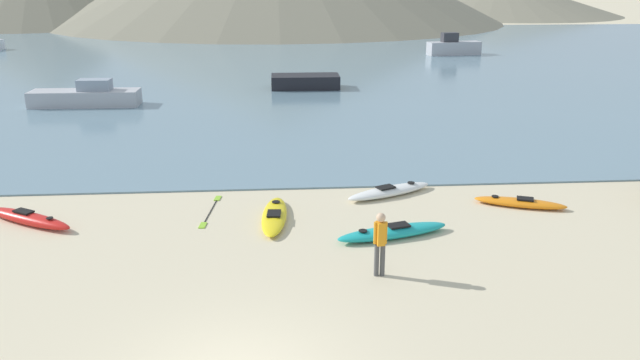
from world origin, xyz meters
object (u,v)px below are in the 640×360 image
object	(u,v)px
loose_paddle	(211,211)
kayak_on_sand_2	(274,216)
kayak_on_sand_3	(389,191)
moored_boat_2	(86,97)
person_near_foreground	(380,240)
kayak_on_sand_0	(520,203)
moored_boat_0	(305,82)
moored_boat_1	(453,47)
kayak_on_sand_1	(28,218)
kayak_on_sand_4	(393,232)

from	to	relation	value
loose_paddle	kayak_on_sand_2	bearing A→B (deg)	-22.97
kayak_on_sand_2	kayak_on_sand_3	bearing A→B (deg)	26.40
moored_boat_2	loose_paddle	xyz separation A→B (m)	(8.42, -16.90, -0.56)
kayak_on_sand_3	moored_boat_2	xyz separation A→B (m)	(-14.31, 15.82, 0.43)
kayak_on_sand_2	person_near_foreground	world-z (taller)	person_near_foreground
kayak_on_sand_0	moored_boat_0	world-z (taller)	moored_boat_0
moored_boat_1	loose_paddle	xyz separation A→B (m)	(-18.46, -38.09, -0.74)
kayak_on_sand_1	moored_boat_2	size ratio (longest dim) A/B	0.54
kayak_on_sand_0	kayak_on_sand_4	bearing A→B (deg)	-154.95
kayak_on_sand_3	kayak_on_sand_4	xyz separation A→B (m)	(-0.53, -3.48, 0.01)
kayak_on_sand_0	moored_boat_0	bearing A→B (deg)	104.80
kayak_on_sand_0	moored_boat_1	size ratio (longest dim) A/B	0.58
kayak_on_sand_1	kayak_on_sand_4	size ratio (longest dim) A/B	0.93
person_near_foreground	moored_boat_0	bearing A→B (deg)	91.05
moored_boat_0	kayak_on_sand_0	bearing A→B (deg)	-75.20
kayak_on_sand_1	kayak_on_sand_0	bearing A→B (deg)	1.25
kayak_on_sand_4	loose_paddle	size ratio (longest dim) A/B	1.23
moored_boat_2	kayak_on_sand_4	bearing A→B (deg)	-54.48
kayak_on_sand_4	moored_boat_1	size ratio (longest dim) A/B	0.69
kayak_on_sand_1	kayak_on_sand_4	bearing A→B (deg)	-9.48
kayak_on_sand_0	kayak_on_sand_3	world-z (taller)	kayak_on_sand_3
kayak_on_sand_0	moored_boat_1	distance (m)	39.32
person_near_foreground	loose_paddle	xyz separation A→B (m)	(-4.58, 4.72, -0.94)
kayak_on_sand_1	moored_boat_0	size ratio (longest dim) A/B	0.73
kayak_on_sand_0	moored_boat_2	bearing A→B (deg)	136.82
person_near_foreground	loose_paddle	world-z (taller)	person_near_foreground
kayak_on_sand_4	moored_boat_0	size ratio (longest dim) A/B	0.79
moored_boat_1	moored_boat_2	distance (m)	34.23
kayak_on_sand_1	kayak_on_sand_2	distance (m)	7.34
moored_boat_0	moored_boat_1	distance (m)	21.85
kayak_on_sand_3	moored_boat_2	size ratio (longest dim) A/B	0.55
kayak_on_sand_0	kayak_on_sand_4	size ratio (longest dim) A/B	0.85
kayak_on_sand_4	loose_paddle	xyz separation A→B (m)	(-5.36, 2.40, -0.15)
kayak_on_sand_1	person_near_foreground	world-z (taller)	person_near_foreground
moored_boat_2	loose_paddle	world-z (taller)	moored_boat_2
kayak_on_sand_0	kayak_on_sand_2	world-z (taller)	kayak_on_sand_0
moored_boat_1	moored_boat_0	bearing A→B (deg)	-131.11
kayak_on_sand_0	moored_boat_1	world-z (taller)	moored_boat_1
kayak_on_sand_0	moored_boat_2	size ratio (longest dim) A/B	0.49
kayak_on_sand_0	moored_boat_0	xyz separation A→B (m)	(-5.79, 21.91, 0.36)
kayak_on_sand_3	kayak_on_sand_4	size ratio (longest dim) A/B	0.95
kayak_on_sand_2	kayak_on_sand_4	distance (m)	3.69
kayak_on_sand_4	kayak_on_sand_0	bearing A→B (deg)	25.05
moored_boat_1	person_near_foreground	bearing A→B (deg)	-107.97
moored_boat_0	moored_boat_2	distance (m)	13.38
kayak_on_sand_1	moored_boat_0	world-z (taller)	moored_boat_0
kayak_on_sand_3	moored_boat_1	bearing A→B (deg)	71.23
kayak_on_sand_1	loose_paddle	xyz separation A→B (m)	(5.33, 0.61, -0.16)
kayak_on_sand_2	kayak_on_sand_0	bearing A→B (deg)	4.12
kayak_on_sand_4	loose_paddle	bearing A→B (deg)	155.86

